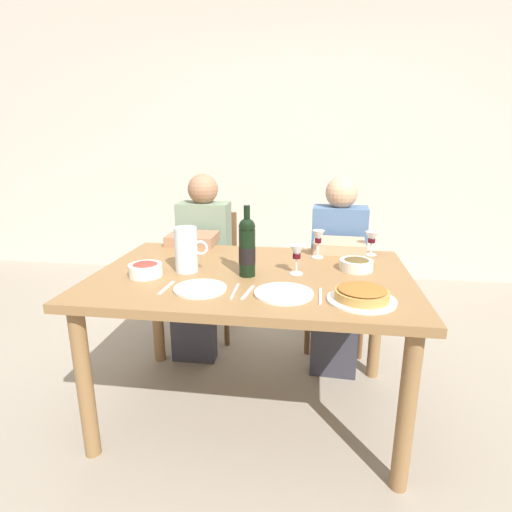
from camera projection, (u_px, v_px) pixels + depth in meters
name	position (u px, v px, depth m)	size (l,w,h in m)	color
ground_plane	(252.00, 408.00, 2.18)	(8.00, 8.00, 0.00)	gray
back_wall	(288.00, 137.00, 4.04)	(8.00, 0.10, 2.80)	beige
dining_table	(252.00, 291.00, 1.99)	(1.50, 1.00, 0.76)	olive
wine_bottle	(247.00, 247.00, 1.89)	(0.08, 0.08, 0.33)	black
water_pitcher	(186.00, 252.00, 1.97)	(0.16, 0.11, 0.22)	silver
baked_tart	(362.00, 295.00, 1.62)	(0.27, 0.27, 0.06)	white
salad_bowl	(145.00, 269.00, 1.92)	(0.16, 0.16, 0.07)	white
olive_bowl	(356.00, 264.00, 2.01)	(0.16, 0.16, 0.06)	silver
wine_glass_left_diner	(318.00, 238.00, 2.20)	(0.07, 0.07, 0.15)	silver
wine_glass_right_diner	(372.00, 238.00, 2.25)	(0.07, 0.07, 0.13)	silver
wine_glass_centre	(297.00, 254.00, 1.93)	(0.07, 0.07, 0.14)	silver
dinner_plate_left_setting	(200.00, 289.00, 1.74)	(0.23, 0.23, 0.01)	silver
dinner_plate_right_setting	(284.00, 293.00, 1.69)	(0.25, 0.25, 0.01)	white
fork_left_setting	(167.00, 288.00, 1.77)	(0.16, 0.01, 0.01)	silver
knife_left_setting	(235.00, 291.00, 1.73)	(0.18, 0.01, 0.01)	silver
knife_right_setting	(320.00, 296.00, 1.67)	(0.18, 0.01, 0.01)	silver
spoon_right_setting	(248.00, 292.00, 1.71)	(0.16, 0.01, 0.01)	silver
chair_left	(210.00, 265.00, 2.98)	(0.40, 0.40, 0.87)	brown
diner_left	(201.00, 258.00, 2.72)	(0.34, 0.50, 1.16)	gray
chair_right	(337.00, 273.00, 2.81)	(0.42, 0.42, 0.87)	brown
diner_right	(338.00, 266.00, 2.55)	(0.35, 0.52, 1.16)	#4C6B93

